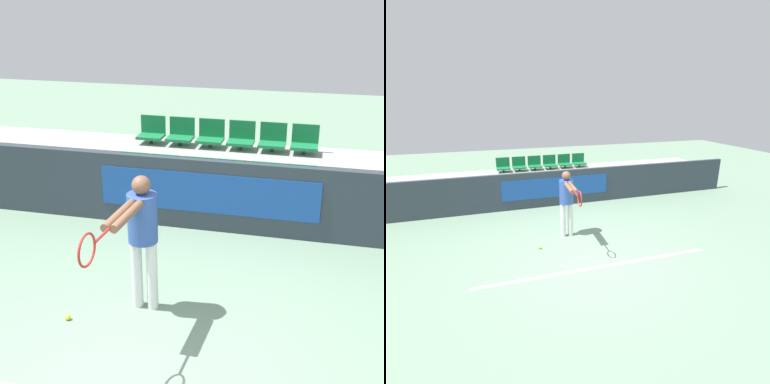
% 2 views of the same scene
% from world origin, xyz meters
% --- Properties ---
extents(ground_plane, '(30.00, 30.00, 0.00)m').
position_xyz_m(ground_plane, '(0.00, 0.00, 0.00)').
color(ground_plane, gray).
extents(court_baseline, '(4.97, 0.08, 0.01)m').
position_xyz_m(court_baseline, '(0.00, -0.35, 0.00)').
color(court_baseline, white).
rests_on(court_baseline, ground).
extents(barrier_wall, '(12.61, 0.14, 1.14)m').
position_xyz_m(barrier_wall, '(0.00, 3.52, 0.57)').
color(barrier_wall, '#2D3842').
rests_on(barrier_wall, ground).
extents(bleacher_tier_front, '(12.21, 1.09, 0.39)m').
position_xyz_m(bleacher_tier_front, '(0.00, 4.15, 0.20)').
color(bleacher_tier_front, '#9E9E99').
rests_on(bleacher_tier_front, ground).
extents(bleacher_tier_middle, '(12.21, 1.09, 0.78)m').
position_xyz_m(bleacher_tier_middle, '(0.00, 5.24, 0.39)').
color(bleacher_tier_middle, '#9E9E99').
rests_on(bleacher_tier_middle, ground).
extents(stadium_chair_0, '(0.47, 0.38, 0.50)m').
position_xyz_m(stadium_chair_0, '(-1.41, 4.27, 0.60)').
color(stadium_chair_0, '#333333').
rests_on(stadium_chair_0, bleacher_tier_front).
extents(stadium_chair_1, '(0.47, 0.38, 0.50)m').
position_xyz_m(stadium_chair_1, '(-0.84, 4.27, 0.60)').
color(stadium_chair_1, '#333333').
rests_on(stadium_chair_1, bleacher_tier_front).
extents(stadium_chair_2, '(0.47, 0.38, 0.50)m').
position_xyz_m(stadium_chair_2, '(-0.28, 4.27, 0.60)').
color(stadium_chair_2, '#333333').
rests_on(stadium_chair_2, bleacher_tier_front).
extents(stadium_chair_3, '(0.47, 0.38, 0.50)m').
position_xyz_m(stadium_chair_3, '(0.28, 4.27, 0.60)').
color(stadium_chair_3, '#333333').
rests_on(stadium_chair_3, bleacher_tier_front).
extents(stadium_chair_4, '(0.47, 0.38, 0.50)m').
position_xyz_m(stadium_chair_4, '(0.84, 4.27, 0.60)').
color(stadium_chair_4, '#333333').
rests_on(stadium_chair_4, bleacher_tier_front).
extents(stadium_chair_5, '(0.47, 0.38, 0.50)m').
position_xyz_m(stadium_chair_5, '(1.41, 4.27, 0.60)').
color(stadium_chair_5, '#333333').
rests_on(stadium_chair_5, bleacher_tier_front).
extents(stadium_chair_6, '(0.47, 0.38, 0.50)m').
position_xyz_m(stadium_chair_6, '(-1.41, 5.36, 0.99)').
color(stadium_chair_6, '#333333').
rests_on(stadium_chair_6, bleacher_tier_middle).
extents(stadium_chair_7, '(0.47, 0.38, 0.50)m').
position_xyz_m(stadium_chair_7, '(-0.84, 5.36, 0.99)').
color(stadium_chair_7, '#333333').
rests_on(stadium_chair_7, bleacher_tier_middle).
extents(stadium_chair_8, '(0.47, 0.38, 0.50)m').
position_xyz_m(stadium_chair_8, '(-0.28, 5.36, 0.99)').
color(stadium_chair_8, '#333333').
rests_on(stadium_chair_8, bleacher_tier_middle).
extents(stadium_chair_9, '(0.47, 0.38, 0.50)m').
position_xyz_m(stadium_chair_9, '(0.28, 5.36, 0.99)').
color(stadium_chair_9, '#333333').
rests_on(stadium_chair_9, bleacher_tier_middle).
extents(stadium_chair_10, '(0.47, 0.38, 0.50)m').
position_xyz_m(stadium_chair_10, '(0.84, 5.36, 0.99)').
color(stadium_chair_10, '#333333').
rests_on(stadium_chair_10, bleacher_tier_middle).
extents(stadium_chair_11, '(0.47, 0.38, 0.50)m').
position_xyz_m(stadium_chair_11, '(1.41, 5.36, 0.99)').
color(stadium_chair_11, '#333333').
rests_on(stadium_chair_11, bleacher_tier_middle).
extents(tennis_player, '(0.34, 1.62, 1.66)m').
position_xyz_m(tennis_player, '(-0.21, 1.19, 1.04)').
color(tennis_player, silver).
rests_on(tennis_player, ground).
extents(tennis_ball, '(0.07, 0.07, 0.07)m').
position_xyz_m(tennis_ball, '(-0.99, 0.79, 0.03)').
color(tennis_ball, '#CCDB33').
rests_on(tennis_ball, ground).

